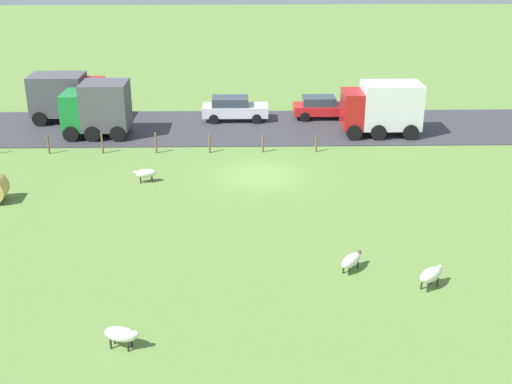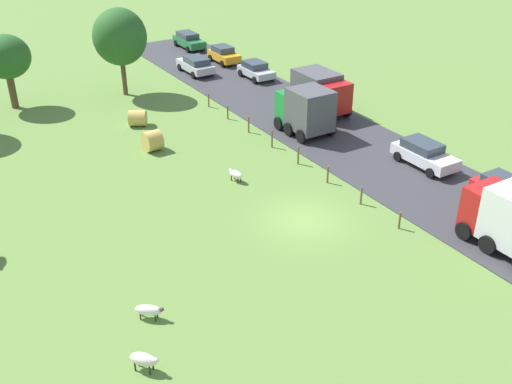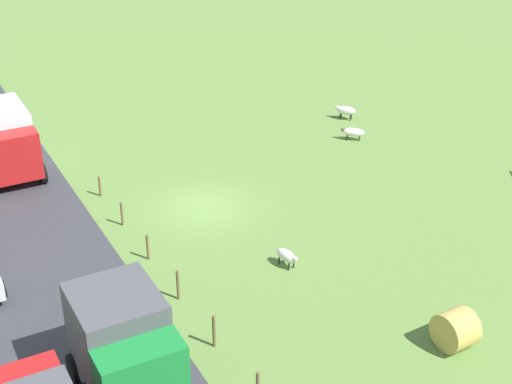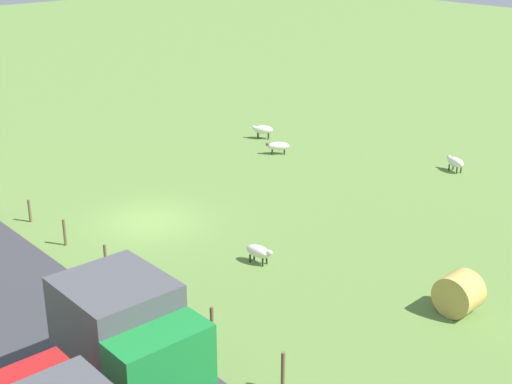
% 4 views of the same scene
% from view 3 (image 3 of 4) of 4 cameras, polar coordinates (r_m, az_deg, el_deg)
% --- Properties ---
extents(ground_plane, '(160.00, 160.00, 0.00)m').
position_cam_3_polar(ground_plane, '(34.68, -3.92, -1.17)').
color(ground_plane, olive).
extents(road_strip, '(8.00, 80.00, 0.06)m').
position_cam_3_polar(road_strip, '(32.62, -18.20, -4.57)').
color(road_strip, '#38383D').
rests_on(road_strip, ground_plane).
extents(sheep_2, '(0.67, 1.21, 0.71)m').
position_cam_3_polar(sheep_2, '(30.16, 2.34, -4.84)').
color(sheep_2, silver).
rests_on(sheep_2, ground_plane).
extents(sheep_3, '(1.11, 1.19, 0.80)m').
position_cam_3_polar(sheep_3, '(44.45, 6.77, 6.12)').
color(sheep_3, silver).
rests_on(sheep_3, ground_plane).
extents(sheep_4, '(1.22, 1.12, 0.69)m').
position_cam_3_polar(sheep_4, '(41.72, 7.34, 4.49)').
color(sheep_4, white).
rests_on(sheep_4, ground_plane).
extents(hay_bale_0, '(1.18, 1.45, 1.39)m').
position_cam_3_polar(hay_bale_0, '(26.78, 14.80, -10.00)').
color(hay_bale_0, tan).
rests_on(hay_bale_0, ground_plane).
extents(fence_post_0, '(0.12, 0.12, 1.00)m').
position_cam_3_polar(fence_post_0, '(36.13, -11.68, 0.42)').
color(fence_post_0, brown).
rests_on(fence_post_0, ground_plane).
extents(fence_post_1, '(0.12, 0.12, 1.11)m').
position_cam_3_polar(fence_post_1, '(33.44, -10.07, -1.64)').
color(fence_post_1, brown).
rests_on(fence_post_1, ground_plane).
extents(fence_post_2, '(0.12, 0.12, 1.12)m').
position_cam_3_polar(fence_post_2, '(30.85, -8.16, -4.14)').
color(fence_post_2, brown).
rests_on(fence_post_2, ground_plane).
extents(fence_post_3, '(0.12, 0.12, 1.26)m').
position_cam_3_polar(fence_post_3, '(28.34, -5.90, -6.97)').
color(fence_post_3, brown).
rests_on(fence_post_3, ground_plane).
extents(fence_post_4, '(0.12, 0.12, 1.27)m').
position_cam_3_polar(fence_post_4, '(26.00, -3.18, -10.43)').
color(fence_post_4, brown).
rests_on(fence_post_4, ground_plane).
extents(truck_0, '(2.87, 4.01, 3.39)m').
position_cam_3_polar(truck_0, '(23.73, -9.93, -11.44)').
color(truck_0, '#197F33').
rests_on(truck_0, road_strip).
extents(truck_2, '(2.74, 4.83, 3.27)m').
position_cam_3_polar(truck_2, '(38.97, -18.44, 3.73)').
color(truck_2, '#B21919').
rests_on(truck_2, road_strip).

